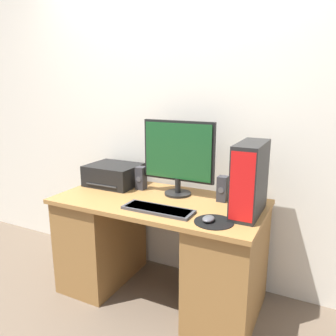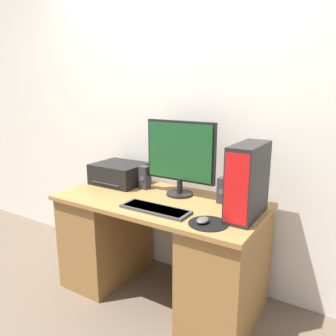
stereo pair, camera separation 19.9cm
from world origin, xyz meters
name	(u,v)px [view 1 (the left image)]	position (x,y,z in m)	size (l,w,h in m)	color
ground_plane	(134,324)	(0.00, 0.00, 0.00)	(12.00, 12.00, 0.00)	brown
wall_back	(184,106)	(0.00, 0.77, 1.35)	(6.40, 0.05, 2.70)	silver
desk	(159,247)	(0.00, 0.36, 0.38)	(1.43, 0.71, 0.74)	olive
monitor	(178,154)	(0.07, 0.52, 1.03)	(0.53, 0.19, 0.53)	black
keyboard	(158,209)	(0.10, 0.16, 0.75)	(0.46, 0.15, 0.02)	#3D3D42
mousepad	(214,222)	(0.47, 0.15, 0.74)	(0.23, 0.23, 0.00)	black
mouse	(208,219)	(0.44, 0.14, 0.76)	(0.07, 0.09, 0.03)	#4C4C51
computer_tower	(250,179)	(0.61, 0.37, 0.96)	(0.15, 0.39, 0.44)	black
printer	(114,175)	(-0.49, 0.52, 0.82)	(0.39, 0.34, 0.16)	black
speaker_left	(141,178)	(-0.23, 0.51, 0.83)	(0.07, 0.07, 0.17)	#2D2D33
speaker_right	(223,189)	(0.40, 0.52, 0.83)	(0.07, 0.07, 0.17)	#2D2D33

